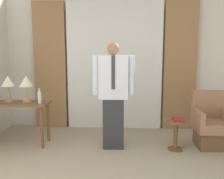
# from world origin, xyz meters

# --- Properties ---
(wall_back) EXTENTS (10.00, 0.06, 2.70)m
(wall_back) POSITION_xyz_m (0.00, 3.00, 1.35)
(wall_back) COLOR silver
(wall_back) RESTS_ON ground_plane
(curtain_sheer_center) EXTENTS (1.92, 0.06, 2.58)m
(curtain_sheer_center) POSITION_xyz_m (0.00, 2.87, 1.29)
(curtain_sheer_center) COLOR white
(curtain_sheer_center) RESTS_ON ground_plane
(curtain_drape_left) EXTENTS (0.65, 0.06, 2.58)m
(curtain_drape_left) POSITION_xyz_m (-1.32, 2.87, 1.29)
(curtain_drape_left) COLOR #997047
(curtain_drape_left) RESTS_ON ground_plane
(curtain_drape_right) EXTENTS (0.65, 0.06, 2.58)m
(curtain_drape_right) POSITION_xyz_m (1.32, 2.87, 1.29)
(curtain_drape_right) COLOR #997047
(curtain_drape_right) RESTS_ON ground_plane
(desk) EXTENTS (1.10, 0.47, 0.73)m
(desk) POSITION_xyz_m (-1.63, 1.85, 0.60)
(desk) COLOR brown
(desk) RESTS_ON ground_plane
(table_lamp_left) EXTENTS (0.24, 0.24, 0.45)m
(table_lamp_left) POSITION_xyz_m (-1.79, 1.95, 1.06)
(table_lamp_left) COLOR tan
(table_lamp_left) RESTS_ON desk
(table_lamp_right) EXTENTS (0.24, 0.24, 0.45)m
(table_lamp_right) POSITION_xyz_m (-1.48, 1.95, 1.06)
(table_lamp_right) COLOR tan
(table_lamp_right) RESTS_ON desk
(bottle_by_lamp) EXTENTS (0.06, 0.06, 0.26)m
(bottle_by_lamp) POSITION_xyz_m (-1.21, 1.81, 0.83)
(bottle_by_lamp) COLOR silver
(bottle_by_lamp) RESTS_ON desk
(person) EXTENTS (0.67, 0.22, 1.72)m
(person) POSITION_xyz_m (0.02, 1.75, 0.93)
(person) COLOR #2D2D33
(person) RESTS_ON ground_plane
(armchair) EXTENTS (0.56, 0.58, 0.92)m
(armchair) POSITION_xyz_m (1.66, 1.91, 0.34)
(armchair) COLOR brown
(armchair) RESTS_ON ground_plane
(side_table) EXTENTS (0.42, 0.42, 0.50)m
(side_table) POSITION_xyz_m (1.03, 1.71, 0.34)
(side_table) COLOR brown
(side_table) RESTS_ON ground_plane
(book) EXTENTS (0.16, 0.22, 0.03)m
(book) POSITION_xyz_m (1.06, 1.68, 0.52)
(book) COLOR maroon
(book) RESTS_ON side_table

